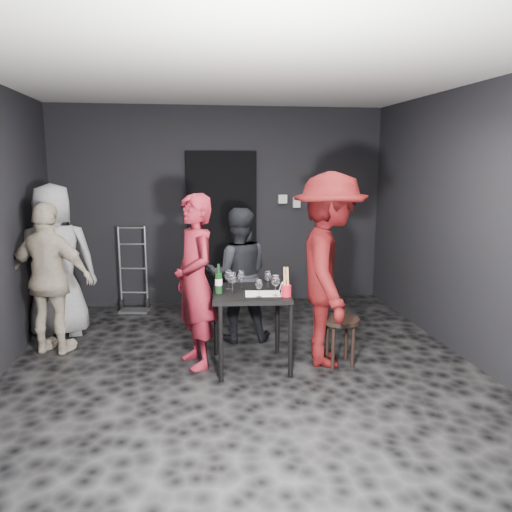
{
  "coord_description": "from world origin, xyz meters",
  "views": [
    {
      "loc": [
        -0.55,
        -4.38,
        1.96
      ],
      "look_at": [
        0.15,
        0.25,
        1.07
      ],
      "focal_mm": 35.0,
      "sensor_mm": 36.0,
      "label": 1
    }
  ],
  "objects": [
    {
      "name": "wine_glass_a",
      "position": [
        -0.1,
        0.13,
        0.86
      ],
      "size": [
        0.09,
        0.09,
        0.22
      ],
      "primitive_type": null,
      "rotation": [
        0.0,
        0.0,
        -0.1
      ],
      "color": "white",
      "rests_on": "tasting_table"
    },
    {
      "name": "bystander_grey",
      "position": [
        -1.95,
        1.37,
        1.0
      ],
      "size": [
        1.05,
        0.69,
        2.01
      ],
      "primitive_type": "imported",
      "rotation": [
        0.0,
        0.0,
        3.31
      ],
      "color": "gray",
      "rests_on": "floor"
    },
    {
      "name": "wallbox_lower",
      "position": [
        1.05,
        2.45,
        1.4
      ],
      "size": [
        0.1,
        0.06,
        0.14
      ],
      "primitive_type": "cube",
      "color": "#B7B7B2",
      "rests_on": "wall_back"
    },
    {
      "name": "wall_right",
      "position": [
        2.25,
        0.0,
        1.35
      ],
      "size": [
        0.04,
        5.0,
        2.7
      ],
      "primitive_type": "cube",
      "color": "black",
      "rests_on": "ground"
    },
    {
      "name": "woman_black",
      "position": [
        0.05,
        0.94,
        0.73
      ],
      "size": [
        0.73,
        0.43,
        1.45
      ],
      "primitive_type": "imported",
      "rotation": [
        0.0,
        0.0,
        3.08
      ],
      "color": "black",
      "rests_on": "floor"
    },
    {
      "name": "stool",
      "position": [
        0.95,
        0.07,
        0.38
      ],
      "size": [
        0.36,
        0.36,
        0.47
      ],
      "rotation": [
        0.0,
        0.0,
        -0.4
      ],
      "color": "black",
      "rests_on": "floor"
    },
    {
      "name": "server_red",
      "position": [
        -0.44,
        0.29,
        0.93
      ],
      "size": [
        0.64,
        0.79,
        1.87
      ],
      "primitive_type": "imported",
      "rotation": [
        0.0,
        0.0,
        -1.24
      ],
      "color": "maroon",
      "rests_on": "floor"
    },
    {
      "name": "hand_truck",
      "position": [
        -1.2,
        2.24,
        0.21
      ],
      "size": [
        0.38,
        0.33,
        1.13
      ],
      "rotation": [
        0.0,
        0.0,
        -0.16
      ],
      "color": "#B2B2B7",
      "rests_on": "floor"
    },
    {
      "name": "tasting_mat",
      "position": [
        0.18,
        0.06,
        0.75
      ],
      "size": [
        0.35,
        0.25,
        0.0
      ],
      "primitive_type": "cube",
      "rotation": [
        0.0,
        0.0,
        -0.11
      ],
      "color": "white",
      "rests_on": "tasting_table"
    },
    {
      "name": "wine_bottle",
      "position": [
        -0.22,
        0.15,
        0.86
      ],
      "size": [
        0.07,
        0.07,
        0.28
      ],
      "rotation": [
        0.0,
        0.0,
        0.29
      ],
      "color": "black",
      "rests_on": "tasting_table"
    },
    {
      "name": "wall_back",
      "position": [
        0.0,
        2.5,
        1.35
      ],
      "size": [
        4.5,
        0.04,
        2.7
      ],
      "primitive_type": "cube",
      "color": "black",
      "rests_on": "ground"
    },
    {
      "name": "wall_front",
      "position": [
        0.0,
        -2.5,
        1.35
      ],
      "size": [
        4.5,
        0.04,
        2.7
      ],
      "primitive_type": "cube",
      "color": "black",
      "rests_on": "ground"
    },
    {
      "name": "floor",
      "position": [
        0.0,
        0.0,
        0.0
      ],
      "size": [
        4.5,
        5.0,
        0.02
      ],
      "primitive_type": "cube",
      "color": "black",
      "rests_on": "ground"
    },
    {
      "name": "wine_glass_e",
      "position": [
        0.28,
        -0.03,
        0.86
      ],
      "size": [
        0.11,
        0.11,
        0.22
      ],
      "primitive_type": null,
      "rotation": [
        0.0,
        0.0,
        -0.37
      ],
      "color": "white",
      "rests_on": "tasting_table"
    },
    {
      "name": "reserved_card",
      "position": [
        0.38,
        0.16,
        0.79
      ],
      "size": [
        0.11,
        0.14,
        0.09
      ],
      "primitive_type": null,
      "rotation": [
        0.0,
        0.0,
        -0.41
      ],
      "color": "white",
      "rests_on": "tasting_table"
    },
    {
      "name": "wine_glass_b",
      "position": [
        -0.12,
        0.27,
        0.85
      ],
      "size": [
        0.1,
        0.1,
        0.21
      ],
      "primitive_type": null,
      "rotation": [
        0.0,
        0.0,
        -0.33
      ],
      "color": "white",
      "rests_on": "tasting_table"
    },
    {
      "name": "wine_glass_d",
      "position": [
        0.13,
        -0.04,
        0.84
      ],
      "size": [
        0.08,
        0.08,
        0.18
      ],
      "primitive_type": null,
      "rotation": [
        0.0,
        0.0,
        0.31
      ],
      "color": "white",
      "rests_on": "tasting_table"
    },
    {
      "name": "man_maroon",
      "position": [
        0.85,
        0.16,
        1.17
      ],
      "size": [
        0.99,
        1.62,
        2.34
      ],
      "primitive_type": "imported",
      "rotation": [
        0.0,
        0.0,
        1.37
      ],
      "color": "#4B0B0C",
      "rests_on": "floor"
    },
    {
      "name": "wine_glass_f",
      "position": [
        0.26,
        0.22,
        0.85
      ],
      "size": [
        0.09,
        0.09,
        0.19
      ],
      "primitive_type": null,
      "rotation": [
        0.0,
        0.0,
        0.29
      ],
      "color": "white",
      "rests_on": "tasting_table"
    },
    {
      "name": "ceiling",
      "position": [
        0.0,
        0.0,
        2.7
      ],
      "size": [
        4.5,
        5.0,
        0.02
      ],
      "primitive_type": "cube",
      "color": "silver",
      "rests_on": "ground"
    },
    {
      "name": "doorway",
      "position": [
        0.0,
        2.44,
        1.05
      ],
      "size": [
        0.95,
        0.1,
        2.1
      ],
      "primitive_type": "cube",
      "color": "black",
      "rests_on": "ground"
    },
    {
      "name": "tasting_table",
      "position": [
        0.09,
        0.18,
        0.65
      ],
      "size": [
        0.72,
        0.72,
        0.75
      ],
      "rotation": [
        0.0,
        0.0,
        -0.09
      ],
      "color": "black",
      "rests_on": "floor"
    },
    {
      "name": "bystander_cream",
      "position": [
        -1.89,
        0.83,
        0.82
      ],
      "size": [
        1.06,
        0.76,
        1.64
      ],
      "primitive_type": "imported",
      "rotation": [
        0.0,
        0.0,
        2.79
      ],
      "color": "beige",
      "rests_on": "floor"
    },
    {
      "name": "breadstick_cup",
      "position": [
        0.38,
        -0.05,
        0.88
      ],
      "size": [
        0.09,
        0.09,
        0.29
      ],
      "rotation": [
        0.0,
        0.0,
        -0.27
      ],
      "color": "#B41224",
      "rests_on": "tasting_table"
    },
    {
      "name": "wine_glass_c",
      "position": [
        0.0,
        0.29,
        0.85
      ],
      "size": [
        0.08,
        0.08,
        0.19
      ],
      "primitive_type": null,
      "rotation": [
        0.0,
        0.0,
        -0.09
      ],
      "color": "white",
      "rests_on": "tasting_table"
    },
    {
      "name": "wallbox_upper",
      "position": [
        0.85,
        2.45,
        1.45
      ],
      "size": [
        0.12,
        0.06,
        0.12
      ],
      "primitive_type": "cube",
      "color": "#B7B7B2",
      "rests_on": "wall_back"
    }
  ]
}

